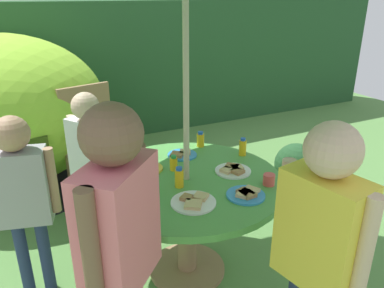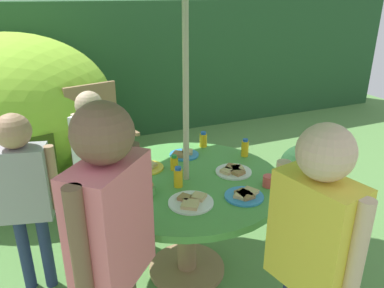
% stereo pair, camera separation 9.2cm
% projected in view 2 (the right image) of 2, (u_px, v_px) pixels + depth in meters
% --- Properties ---
extents(ground_plane, '(10.00, 10.00, 0.02)m').
position_uv_depth(ground_plane, '(187.00, 270.00, 2.64)').
color(ground_plane, '#548442').
extents(hedge_backdrop, '(9.00, 0.70, 1.70)m').
position_uv_depth(hedge_backdrop, '(96.00, 70.00, 4.89)').
color(hedge_backdrop, '#234C28').
rests_on(hedge_backdrop, ground_plane).
extents(garden_table, '(1.22, 1.22, 0.71)m').
position_uv_depth(garden_table, '(186.00, 198.00, 2.42)').
color(garden_table, '#93704C').
rests_on(garden_table, ground_plane).
extents(wooden_chair, '(0.57, 0.55, 1.05)m').
position_uv_depth(wooden_chair, '(100.00, 139.00, 3.37)').
color(wooden_chair, '#93704C').
rests_on(wooden_chair, ground_plane).
extents(dome_tent, '(2.05, 2.05, 1.45)m').
position_uv_depth(dome_tent, '(14.00, 108.00, 3.76)').
color(dome_tent, '#8CC633').
rests_on(dome_tent, ground_plane).
extents(potted_plant, '(0.38, 0.38, 0.57)m').
position_uv_depth(potted_plant, '(301.00, 174.00, 3.32)').
color(potted_plant, '#595960').
rests_on(potted_plant, ground_plane).
extents(child_in_white_shirt, '(0.30, 0.34, 1.16)m').
position_uv_depth(child_in_white_shirt, '(93.00, 147.00, 2.78)').
color(child_in_white_shirt, navy).
rests_on(child_in_white_shirt, ground_plane).
extents(child_in_grey_shirt, '(0.39, 0.24, 1.19)m').
position_uv_depth(child_in_grey_shirt, '(23.00, 184.00, 2.21)').
color(child_in_grey_shirt, navy).
rests_on(child_in_grey_shirt, ground_plane).
extents(child_in_pink_shirt, '(0.41, 0.41, 1.44)m').
position_uv_depth(child_in_pink_shirt, '(111.00, 224.00, 1.55)').
color(child_in_pink_shirt, brown).
rests_on(child_in_pink_shirt, ground_plane).
extents(child_in_yellow_shirt, '(0.26, 0.45, 1.35)m').
position_uv_depth(child_in_yellow_shirt, '(314.00, 234.00, 1.57)').
color(child_in_yellow_shirt, navy).
rests_on(child_in_yellow_shirt, ground_plane).
extents(snack_bowl, '(0.13, 0.13, 0.07)m').
position_uv_depth(snack_bowl, '(144.00, 188.00, 2.18)').
color(snack_bowl, '#66B259').
rests_on(snack_bowl, garden_table).
extents(plate_near_left, '(0.22, 0.22, 0.03)m').
position_uv_depth(plate_near_left, '(147.00, 167.00, 2.49)').
color(plate_near_left, yellow).
rests_on(plate_near_left, garden_table).
extents(plate_near_right, '(0.21, 0.21, 0.03)m').
position_uv_depth(plate_near_right, '(184.00, 154.00, 2.69)').
color(plate_near_right, '#338CD8').
rests_on(plate_near_right, garden_table).
extents(plate_center_front, '(0.22, 0.22, 0.03)m').
position_uv_depth(plate_center_front, '(245.00, 195.00, 2.15)').
color(plate_center_front, '#338CD8').
rests_on(plate_center_front, garden_table).
extents(plate_back_edge, '(0.23, 0.23, 0.03)m').
position_uv_depth(plate_back_edge, '(234.00, 171.00, 2.44)').
color(plate_back_edge, white).
rests_on(plate_back_edge, garden_table).
extents(plate_far_left, '(0.25, 0.25, 0.03)m').
position_uv_depth(plate_far_left, '(191.00, 202.00, 2.08)').
color(plate_far_left, white).
rests_on(plate_far_left, garden_table).
extents(juice_bottle_far_right, '(0.05, 0.05, 0.13)m').
position_uv_depth(juice_bottle_far_right, '(245.00, 148.00, 2.67)').
color(juice_bottle_far_right, yellow).
rests_on(juice_bottle_far_right, garden_table).
extents(juice_bottle_center_back, '(0.05, 0.05, 0.10)m').
position_uv_depth(juice_bottle_center_back, '(174.00, 163.00, 2.47)').
color(juice_bottle_center_back, yellow).
rests_on(juice_bottle_center_back, garden_table).
extents(juice_bottle_mid_left, '(0.06, 0.06, 0.12)m').
position_uv_depth(juice_bottle_mid_left, '(203.00, 140.00, 2.84)').
color(juice_bottle_mid_left, yellow).
rests_on(juice_bottle_mid_left, garden_table).
extents(juice_bottle_mid_right, '(0.05, 0.05, 0.13)m').
position_uv_depth(juice_bottle_mid_right, '(178.00, 177.00, 2.25)').
color(juice_bottle_mid_right, yellow).
rests_on(juice_bottle_mid_right, garden_table).
extents(cup_near, '(0.07, 0.07, 0.07)m').
position_uv_depth(cup_near, '(269.00, 181.00, 2.26)').
color(cup_near, '#E04C47').
rests_on(cup_near, garden_table).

